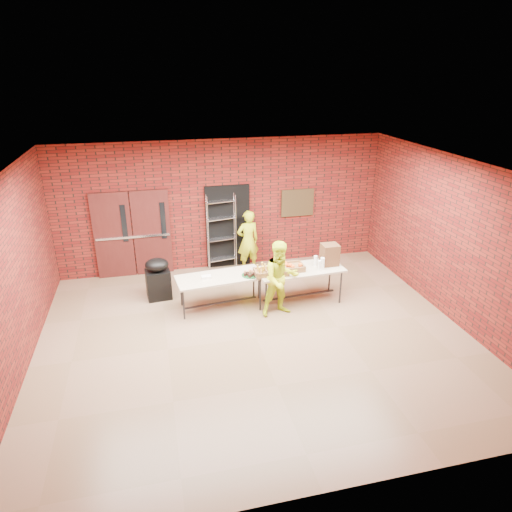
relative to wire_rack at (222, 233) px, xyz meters
The scene contains 19 objects.
room 3.38m from the wire_rack, 88.54° to the right, with size 8.08×7.08×3.28m.
double_doors 2.12m from the wire_rack, behind, with size 1.78×0.12×2.10m.
dark_doorway 0.25m from the wire_rack, 37.13° to the left, with size 1.10×0.06×2.10m, color black.
bronze_plaque 2.08m from the wire_rack, ahead, with size 0.85×0.04×0.70m, color #382816.
wire_rack is the anchor object (origin of this frame).
table_left 2.08m from the wire_rack, 100.68° to the right, with size 1.85×0.93×0.73m.
table_right 2.50m from the wire_rack, 57.42° to the right, with size 1.91×0.90×0.76m.
basket_bananas 2.27m from the wire_rack, 76.16° to the right, with size 0.44×0.34×0.14m.
basket_oranges 2.40m from the wire_rack, 61.39° to the right, with size 0.50×0.39×0.16m.
basket_apples 2.37m from the wire_rack, 70.86° to the right, with size 0.46×0.36×0.14m.
muffin_tray 2.14m from the wire_rack, 83.14° to the right, with size 0.37×0.37×0.09m.
napkin_box 2.17m from the wire_rack, 107.83° to the right, with size 0.19×0.13×0.06m, color white.
coffee_dispenser 2.87m from the wire_rack, 45.05° to the right, with size 0.35×0.32×0.47m, color #55391D.
cup_stack_front 2.83m from the wire_rack, 52.71° to the right, with size 0.07×0.07×0.21m, color white.
cup_stack_mid 2.86m from the wire_rack, 51.53° to the right, with size 0.09×0.09×0.27m, color white.
cup_stack_back 2.65m from the wire_rack, 49.96° to the right, with size 0.08×0.08×0.23m, color white.
covered_grill 2.11m from the wire_rack, 142.38° to the right, with size 0.55×0.48×0.94m.
volunteer_woman 0.68m from the wire_rack, 19.64° to the right, with size 0.56×0.37×1.54m, color #C6DC18.
volunteer_man 2.66m from the wire_rack, 72.92° to the right, with size 0.77×0.60×1.59m, color #C6DC18.
Camera 1 is at (-1.71, -7.16, 4.77)m, focal length 32.00 mm.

